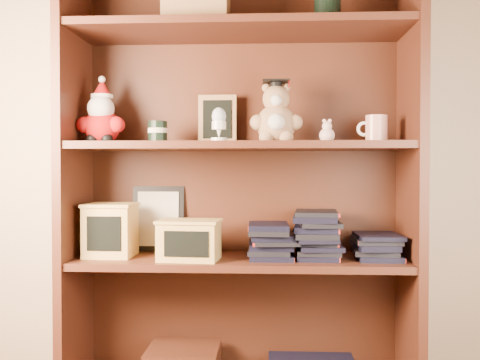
# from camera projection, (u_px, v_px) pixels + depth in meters

# --- Properties ---
(bookcase) EXTENTS (1.20, 0.35, 1.60)m
(bookcase) POSITION_uv_depth(u_px,v_px,m) (240.00, 191.00, 2.00)
(bookcase) COLOR #4B2315
(bookcase) RESTS_ON ground
(shelf_lower) EXTENTS (1.14, 0.33, 0.02)m
(shelf_lower) POSITION_uv_depth(u_px,v_px,m) (240.00, 261.00, 1.96)
(shelf_lower) COLOR #4B2315
(shelf_lower) RESTS_ON ground
(shelf_upper) EXTENTS (1.14, 0.33, 0.02)m
(shelf_upper) POSITION_uv_depth(u_px,v_px,m) (240.00, 146.00, 1.95)
(shelf_upper) COLOR #4B2315
(shelf_upper) RESTS_ON ground
(santa_plush) EXTENTS (0.17, 0.12, 0.24)m
(santa_plush) POSITION_uv_depth(u_px,v_px,m) (102.00, 118.00, 1.96)
(santa_plush) COLOR #A50F0F
(santa_plush) RESTS_ON shelf_upper
(teachers_tin) EXTENTS (0.07, 0.07, 0.08)m
(teachers_tin) POSITION_uv_depth(u_px,v_px,m) (158.00, 132.00, 1.96)
(teachers_tin) COLOR black
(teachers_tin) RESTS_ON shelf_upper
(chalkboard_plaque) EXTENTS (0.14, 0.08, 0.18)m
(chalkboard_plaque) POSITION_uv_depth(u_px,v_px,m) (217.00, 120.00, 2.06)
(chalkboard_plaque) COLOR #9E7547
(chalkboard_plaque) RESTS_ON shelf_upper
(egg_cup) EXTENTS (0.05, 0.05, 0.11)m
(egg_cup) POSITION_uv_depth(u_px,v_px,m) (219.00, 123.00, 1.87)
(egg_cup) COLOR white
(egg_cup) RESTS_ON shelf_upper
(grad_teddy_bear) EXTENTS (0.18, 0.16, 0.22)m
(grad_teddy_bear) POSITION_uv_depth(u_px,v_px,m) (276.00, 118.00, 1.93)
(grad_teddy_bear) COLOR #AA8159
(grad_teddy_bear) RESTS_ON shelf_upper
(pink_figurine) EXTENTS (0.05, 0.05, 0.08)m
(pink_figurine) POSITION_uv_depth(u_px,v_px,m) (327.00, 133.00, 1.93)
(pink_figurine) COLOR beige
(pink_figurine) RESTS_ON shelf_upper
(teacher_mug) EXTENTS (0.10, 0.07, 0.09)m
(teacher_mug) POSITION_uv_depth(u_px,v_px,m) (376.00, 129.00, 1.92)
(teacher_mug) COLOR silver
(teacher_mug) RESTS_ON shelf_upper
(certificate_frame) EXTENTS (0.19, 0.05, 0.24)m
(certificate_frame) POSITION_uv_depth(u_px,v_px,m) (158.00, 219.00, 2.11)
(certificate_frame) COLOR black
(certificate_frame) RESTS_ON shelf_lower
(treats_box) EXTENTS (0.17, 0.17, 0.19)m
(treats_box) POSITION_uv_depth(u_px,v_px,m) (111.00, 230.00, 1.98)
(treats_box) COLOR #DBB45A
(treats_box) RESTS_ON shelf_lower
(pencils_box) EXTENTS (0.22, 0.16, 0.14)m
(pencils_box) POSITION_uv_depth(u_px,v_px,m) (189.00, 240.00, 1.90)
(pencils_box) COLOR #DBB45A
(pencils_box) RESTS_ON shelf_lower
(book_stack_left) EXTENTS (0.14, 0.20, 0.11)m
(book_stack_left) POSITION_uv_depth(u_px,v_px,m) (272.00, 242.00, 1.95)
(book_stack_left) COLOR black
(book_stack_left) RESTS_ON shelf_lower
(book_stack_mid) EXTENTS (0.14, 0.20, 0.16)m
(book_stack_mid) POSITION_uv_depth(u_px,v_px,m) (318.00, 235.00, 1.94)
(book_stack_mid) COLOR black
(book_stack_mid) RESTS_ON shelf_lower
(book_stack_right) EXTENTS (0.14, 0.20, 0.08)m
(book_stack_right) POSITION_uv_depth(u_px,v_px,m) (378.00, 247.00, 1.93)
(book_stack_right) COLOR black
(book_stack_right) RESTS_ON shelf_lower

